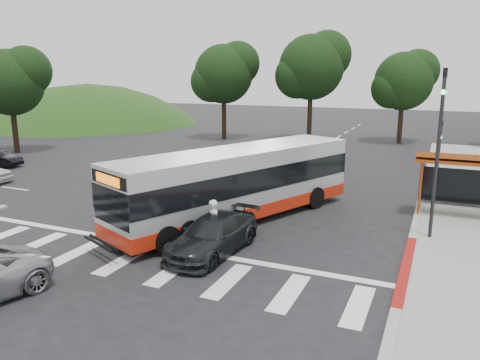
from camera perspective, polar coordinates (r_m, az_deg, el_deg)
The scene contains 16 objects.
ground at distance 20.75m, azimuth -5.65°, elevation -4.87°, with size 140.00×140.00×0.00m, color black.
sidewalk_east at distance 25.98m, azimuth 25.68°, elevation -2.32°, with size 4.00×40.00×0.12m, color gray.
curb_east at distance 25.96m, azimuth 21.29°, elevation -1.89°, with size 0.30×40.00×0.15m, color #9E9991.
curb_east_red at distance 16.44m, azimuth 19.53°, elevation -10.19°, with size 0.32×6.00×0.15m, color maroon.
hillside_nw at distance 63.32m, azimuth -17.87°, elevation 6.60°, with size 44.00×44.00×10.00m, color #244516.
crosswalk_ladder at distance 16.84m, azimuth -14.08°, elevation -9.52°, with size 18.00×2.60×0.01m, color silver.
bus_shelter at distance 22.67m, azimuth 25.93°, elevation 1.53°, with size 4.20×1.60×2.86m.
traffic_signal_ne_tall at distance 18.84m, azimuth 23.07°, elevation 4.44°, with size 0.18×0.37×6.50m.
traffic_signal_ne_short at distance 25.96m, azimuth 23.10°, elevation 3.38°, with size 0.18×0.37×4.00m.
tree_north_a at distance 44.80m, azimuth 8.81°, elevation 13.56°, with size 6.60×6.15×10.17m.
tree_north_b at distance 45.40m, azimuth 19.41°, elevation 11.39°, with size 5.72×5.33×8.43m.
tree_north_c at distance 45.70m, azimuth -1.89°, elevation 12.90°, with size 6.16×5.74×9.30m.
tree_west_a at distance 41.79m, azimuth -26.13°, elevation 10.75°, with size 5.72×5.33×8.43m.
transit_bus at distance 20.34m, azimuth -0.27°, elevation -0.60°, with size 2.62×12.10×3.12m, color #B3B5B8, non-canonical shape.
pedestrian at distance 17.35m, azimuth -3.18°, elevation -5.29°, with size 0.66×0.43×1.81m, color white.
dark_sedan at distance 16.85m, azimuth -3.33°, elevation -6.71°, with size 1.86×4.58×1.33m, color black.
Camera 1 is at (9.75, -17.18, 6.33)m, focal length 35.00 mm.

